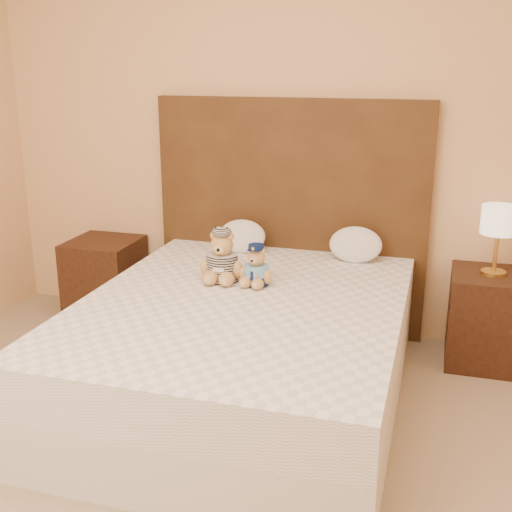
{
  "coord_description": "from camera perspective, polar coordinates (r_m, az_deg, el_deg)",
  "views": [
    {
      "loc": [
        0.93,
        -1.71,
        1.72
      ],
      "look_at": [
        -0.0,
        1.45,
        0.71
      ],
      "focal_mm": 45.0,
      "sensor_mm": 36.0,
      "label": 1
    }
  ],
  "objects": [
    {
      "name": "lamp",
      "position": [
        3.83,
        20.8,
        2.72
      ],
      "size": [
        0.2,
        0.2,
        0.4
      ],
      "color": "gold",
      "rests_on": "nightstand_right"
    },
    {
      "name": "teddy_police",
      "position": [
        3.45,
        0.02,
        -0.82
      ],
      "size": [
        0.22,
        0.21,
        0.23
      ],
      "primitive_type": null,
      "rotation": [
        0.0,
        0.0,
        -0.13
      ],
      "color": "#B68046",
      "rests_on": "bed"
    },
    {
      "name": "teddy_prisoner",
      "position": [
        3.52,
        -3.04,
        -0.01
      ],
      "size": [
        0.27,
        0.26,
        0.28
      ],
      "primitive_type": null,
      "rotation": [
        0.0,
        0.0,
        0.07
      ],
      "color": "#B68046",
      "rests_on": "bed"
    },
    {
      "name": "pillow_right",
      "position": [
        3.92,
        8.85,
        1.15
      ],
      "size": [
        0.32,
        0.21,
        0.23
      ],
      "primitive_type": "ellipsoid",
      "color": "white",
      "rests_on": "bed"
    },
    {
      "name": "room_walls",
      "position": [
        2.36,
        -7.18,
        18.97
      ],
      "size": [
        4.04,
        4.52,
        2.72
      ],
      "color": "#E2B27B",
      "rests_on": "ground"
    },
    {
      "name": "pillow_left",
      "position": [
        4.07,
        -1.27,
        1.91
      ],
      "size": [
        0.31,
        0.2,
        0.22
      ],
      "primitive_type": "ellipsoid",
      "color": "white",
      "rests_on": "bed"
    },
    {
      "name": "bed",
      "position": [
        3.38,
        -1.17,
        -8.28
      ],
      "size": [
        1.6,
        2.0,
        0.55
      ],
      "color": "white",
      "rests_on": "ground"
    },
    {
      "name": "nightstand_right",
      "position": [
        4.0,
        19.93,
        -5.26
      ],
      "size": [
        0.45,
        0.45,
        0.55
      ],
      "primitive_type": "cube",
      "color": "#3A1F12",
      "rests_on": "ground"
    },
    {
      "name": "nightstand_left",
      "position": [
        4.54,
        -13.24,
        -1.99
      ],
      "size": [
        0.45,
        0.45,
        0.55
      ],
      "primitive_type": "cube",
      "color": "#3A1F12",
      "rests_on": "ground"
    },
    {
      "name": "headboard",
      "position": [
        4.15,
        3.02,
        3.47
      ],
      "size": [
        1.75,
        0.08,
        1.5
      ],
      "primitive_type": "cube",
      "color": "#4A3016",
      "rests_on": "ground"
    }
  ]
}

